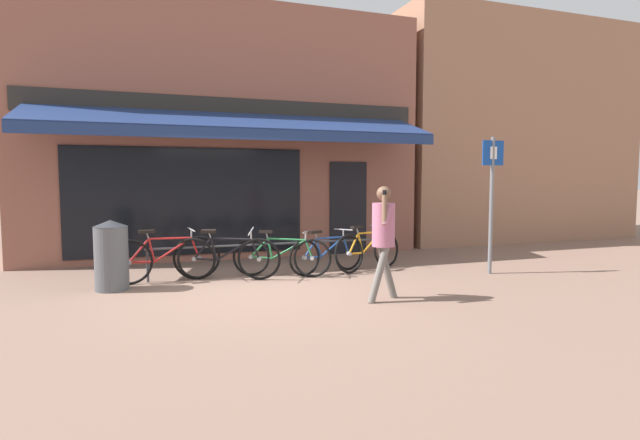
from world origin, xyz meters
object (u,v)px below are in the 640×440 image
at_px(bicycle_green, 281,256).
at_px(parking_sign, 492,191).
at_px(bicycle_black, 226,257).
at_px(bicycle_blue, 327,254).
at_px(bicycle_orange, 368,250).
at_px(pedestrian_adult, 383,230).
at_px(litter_bin, 111,255).
at_px(bicycle_red, 165,258).

height_order(bicycle_green, parking_sign, parking_sign).
xyz_separation_m(bicycle_black, bicycle_blue, (1.83, 0.06, -0.03)).
height_order(bicycle_orange, parking_sign, parking_sign).
relative_size(bicycle_orange, pedestrian_adult, 1.02).
height_order(bicycle_orange, pedestrian_adult, pedestrian_adult).
relative_size(bicycle_blue, litter_bin, 1.48).
distance_m(bicycle_red, parking_sign, 5.80).
bearing_deg(parking_sign, pedestrian_adult, -156.91).
relative_size(bicycle_orange, litter_bin, 1.53).
bearing_deg(bicycle_red, bicycle_orange, -8.16).
bearing_deg(bicycle_green, parking_sign, 11.67).
distance_m(bicycle_black, bicycle_blue, 1.83).
bearing_deg(bicycle_green, bicycle_black, -152.10).
bearing_deg(parking_sign, bicycle_blue, 159.29).
bearing_deg(bicycle_green, litter_bin, -149.20).
relative_size(bicycle_blue, bicycle_orange, 0.97).
height_order(bicycle_black, bicycle_blue, bicycle_black).
bearing_deg(bicycle_black, bicycle_blue, 22.73).
height_order(bicycle_green, bicycle_orange, bicycle_orange).
height_order(bicycle_red, parking_sign, parking_sign).
distance_m(bicycle_green, bicycle_blue, 0.87).
bearing_deg(bicycle_blue, bicycle_green, 165.79).
bearing_deg(bicycle_red, litter_bin, -162.50).
height_order(pedestrian_adult, litter_bin, pedestrian_adult).
distance_m(pedestrian_adult, parking_sign, 3.01).
distance_m(bicycle_red, bicycle_green, 1.95).
distance_m(bicycle_orange, litter_bin, 4.46).
xyz_separation_m(bicycle_red, bicycle_orange, (3.65, -0.09, -0.02)).
relative_size(bicycle_red, pedestrian_adult, 1.15).
relative_size(pedestrian_adult, litter_bin, 1.49).
height_order(bicycle_red, pedestrian_adult, pedestrian_adult).
bearing_deg(litter_bin, parking_sign, -7.29).
distance_m(bicycle_red, litter_bin, 0.88).
distance_m(bicycle_blue, litter_bin, 3.62).
distance_m(bicycle_black, parking_sign, 4.82).
height_order(bicycle_black, bicycle_green, bicycle_black).
xyz_separation_m(bicycle_green, litter_bin, (-2.73, -0.18, 0.18)).
xyz_separation_m(bicycle_orange, litter_bin, (-4.44, -0.27, 0.16)).
bearing_deg(bicycle_blue, bicycle_orange, -14.70).
bearing_deg(litter_bin, pedestrian_adult, -28.60).
xyz_separation_m(pedestrian_adult, parking_sign, (2.73, 1.16, 0.51)).
bearing_deg(bicycle_blue, bicycle_red, 160.09).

